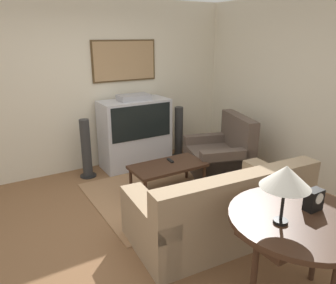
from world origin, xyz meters
The scene contains 14 objects.
ground_plane centered at (0.00, 0.00, 0.00)m, with size 12.00×12.00×0.00m, color brown.
wall_back centered at (0.01, 2.13, 1.36)m, with size 12.00×0.10×2.70m.
wall_right centered at (2.63, 0.00, 1.35)m, with size 0.06×12.00×2.70m.
area_rug centered at (0.60, 0.60, 0.01)m, with size 1.94×1.78×0.01m.
tv centered at (0.73, 1.76, 0.58)m, with size 1.14×0.54×1.23m.
couch centered at (0.62, -0.59, 0.30)m, with size 1.98×1.10×0.86m.
armchair centered at (1.78, 0.79, 0.29)m, with size 1.12×1.19×0.93m.
coffee_table centered at (0.68, 0.64, 0.37)m, with size 1.05×0.55×0.41m.
console_table centered at (0.51, -1.63, 0.73)m, with size 1.09×1.09×0.80m.
table_lamp centered at (0.32, -1.61, 1.17)m, with size 0.36×0.36×0.46m.
mantel_clock centered at (0.69, -1.61, 0.89)m, with size 0.15×0.10×0.18m.
remote centered at (0.79, 0.74, 0.42)m, with size 0.06×0.16×0.02m.
speaker_tower_left centered at (-0.13, 1.74, 0.44)m, with size 0.25×0.25×0.93m.
speaker_tower_right centered at (1.58, 1.74, 0.44)m, with size 0.25×0.25×0.93m.
Camera 1 is at (-1.51, -3.00, 2.15)m, focal length 35.00 mm.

